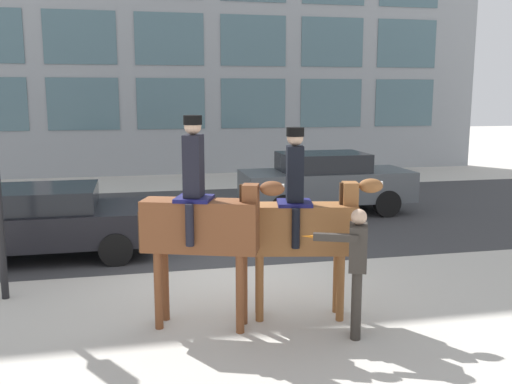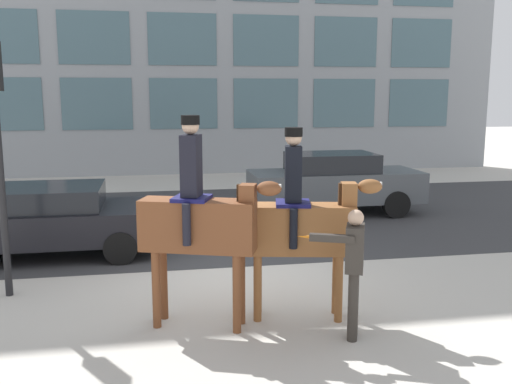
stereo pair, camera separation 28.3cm
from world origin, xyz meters
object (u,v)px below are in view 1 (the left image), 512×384
pedestrian_bystander (356,263)px  street_car_far_lane (325,182)px  mounted_horse_lead (202,221)px  mounted_horse_companion (302,223)px  street_car_near_lane (45,220)px

pedestrian_bystander → street_car_far_lane: pedestrian_bystander is taller
mounted_horse_lead → mounted_horse_companion: (1.38, 0.05, -0.11)m
mounted_horse_lead → street_car_near_lane: bearing=141.8°
mounted_horse_companion → street_car_far_lane: 7.16m
mounted_horse_companion → street_car_far_lane: bearing=79.7°
mounted_horse_companion → street_car_near_lane: mounted_horse_companion is taller
street_car_far_lane → mounted_horse_lead: bearing=-121.1°
mounted_horse_lead → mounted_horse_companion: 1.38m
pedestrian_bystander → street_car_near_lane: 6.47m
mounted_horse_lead → pedestrian_bystander: mounted_horse_lead is taller
mounted_horse_companion → pedestrian_bystander: 1.00m
mounted_horse_lead → street_car_far_lane: bearing=78.3°
street_car_near_lane → mounted_horse_lead: bearing=-57.6°
street_car_far_lane → mounted_horse_companion: bearing=-111.8°
mounted_horse_companion → street_car_near_lane: bearing=146.3°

